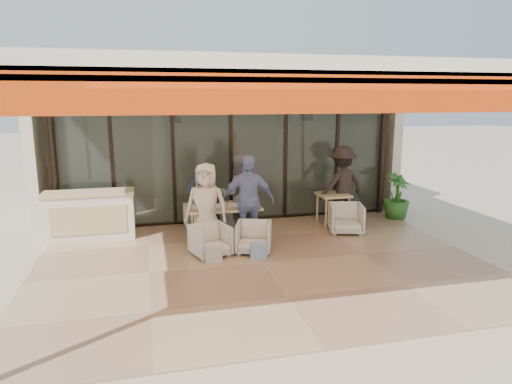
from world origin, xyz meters
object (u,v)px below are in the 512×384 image
at_px(chair_far_right, 235,213).
at_px(side_table, 333,198).
at_px(chair_near_left, 210,239).
at_px(diner_grey, 239,194).
at_px(diner_cream, 206,206).
at_px(side_chair, 346,217).
at_px(dining_table, 223,208).
at_px(chair_near_right, 254,236).
at_px(diner_navy, 201,200).
at_px(diner_periwinkle, 248,201).
at_px(standing_woman, 342,185).
at_px(potted_palm, 397,196).
at_px(chair_far_left, 199,215).
at_px(host_counter, 90,215).

xyz_separation_m(chair_far_right, side_table, (2.29, -0.37, 0.30)).
bearing_deg(chair_near_left, diner_grey, 42.48).
distance_m(diner_cream, side_chair, 3.19).
xyz_separation_m(dining_table, side_chair, (2.72, -0.17, -0.32)).
xyz_separation_m(chair_near_right, diner_navy, (-0.84, 1.40, 0.46)).
bearing_deg(chair_near_right, diner_grey, 108.28).
xyz_separation_m(diner_periwinkle, standing_woman, (2.57, 1.16, -0.00)).
bearing_deg(dining_table, diner_grey, 46.21).
xyz_separation_m(diner_periwinkle, side_chair, (2.29, 0.28, -0.56)).
bearing_deg(chair_near_right, potted_palm, 40.35).
xyz_separation_m(chair_far_right, potted_palm, (4.03, -0.27, 0.24)).
xyz_separation_m(side_table, standing_woman, (0.27, 0.13, 0.29)).
distance_m(diner_periwinkle, side_table, 2.53).
xyz_separation_m(chair_far_left, potted_palm, (4.87, -0.27, 0.25)).
height_order(chair_near_right, side_chair, side_chair).
height_order(chair_far_right, diner_grey, diner_grey).
xyz_separation_m(diner_grey, side_table, (2.29, 0.13, -0.24)).
distance_m(chair_far_right, diner_periwinkle, 1.52).
bearing_deg(diner_periwinkle, diner_cream, -176.82).
xyz_separation_m(side_table, side_chair, (0.00, -0.75, -0.27)).
relative_size(diner_navy, diner_periwinkle, 0.86).
relative_size(host_counter, diner_cream, 1.07).
bearing_deg(chair_far_right, chair_near_left, 80.22).
xyz_separation_m(side_table, potted_palm, (1.73, 0.10, -0.07)).
relative_size(host_counter, chair_near_right, 2.73).
bearing_deg(diner_navy, chair_near_right, 110.78).
relative_size(chair_far_left, chair_near_right, 0.96).
height_order(diner_periwinkle, standing_woman, diner_periwinkle).
bearing_deg(potted_palm, dining_table, -171.35).
xyz_separation_m(chair_near_left, potted_palm, (4.87, 1.63, 0.23)).
bearing_deg(side_table, chair_far_right, 170.91).
bearing_deg(chair_far_right, diner_navy, 44.84).
xyz_separation_m(chair_near_right, side_chair, (2.29, 0.78, 0.03)).
distance_m(chair_far_left, diner_cream, 1.50).
height_order(dining_table, chair_near_left, dining_table).
bearing_deg(side_table, diner_navy, -177.58).
xyz_separation_m(chair_near_left, chair_near_right, (0.84, 0.00, -0.00)).
xyz_separation_m(chair_far_left, diner_periwinkle, (0.84, -1.40, 0.60)).
bearing_deg(chair_near_left, chair_far_right, 49.59).
xyz_separation_m(dining_table, standing_woman, (2.99, 0.70, 0.24)).
bearing_deg(potted_palm, side_chair, -153.87).
relative_size(standing_woman, potted_palm, 1.61).
bearing_deg(side_table, side_chair, -90.00).
distance_m(diner_periwinkle, standing_woman, 2.82).
height_order(diner_navy, diner_periwinkle, diner_periwinkle).
bearing_deg(potted_palm, chair_far_left, 176.87).
xyz_separation_m(diner_grey, diner_cream, (-0.84, -0.90, -0.02)).
bearing_deg(chair_far_right, chair_far_left, 14.07).
distance_m(chair_far_left, diner_grey, 1.13).
distance_m(chair_far_right, potted_palm, 4.04).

